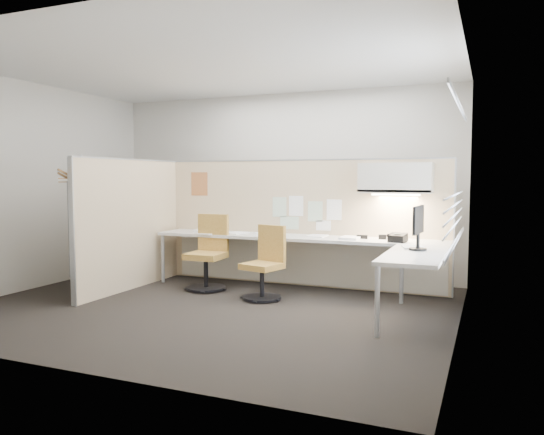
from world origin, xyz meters
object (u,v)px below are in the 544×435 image
at_px(monitor, 418,225).
at_px(desk, 316,248).
at_px(chair_right, 265,265).
at_px(chair_left, 208,255).
at_px(phone, 397,238).

bearing_deg(monitor, desk, 69.16).
bearing_deg(chair_right, chair_left, -179.64).
xyz_separation_m(chair_left, chair_right, (0.95, -0.24, -0.04)).
bearing_deg(phone, chair_right, -150.71).
height_order(chair_left, chair_right, chair_left).
bearing_deg(monitor, phone, 31.09).
relative_size(monitor, phone, 1.99).
relative_size(chair_left, chair_right, 1.10).
bearing_deg(monitor, chair_left, 86.74).
xyz_separation_m(chair_right, monitor, (1.86, -0.15, 0.58)).
relative_size(desk, monitor, 8.37).
distance_m(desk, phone, 1.06).
relative_size(desk, phone, 16.64).
height_order(chair_right, phone, chair_right).
height_order(monitor, phone, monitor).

